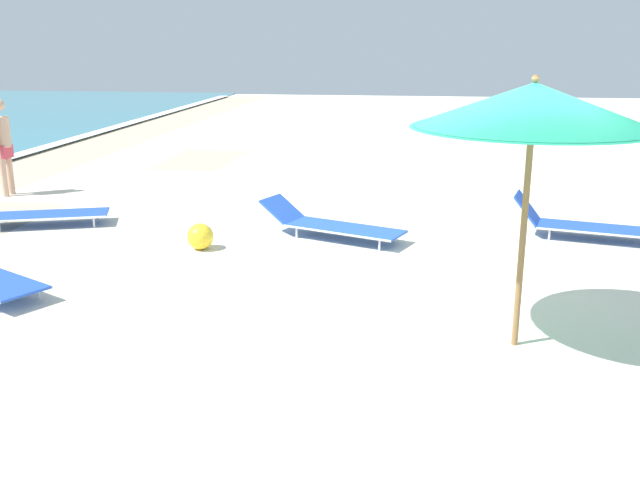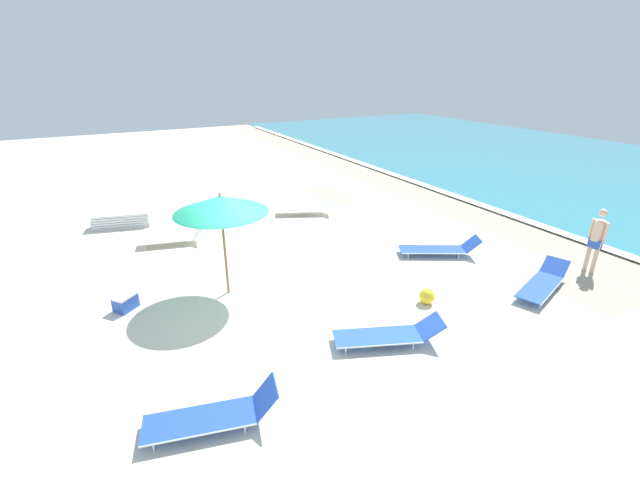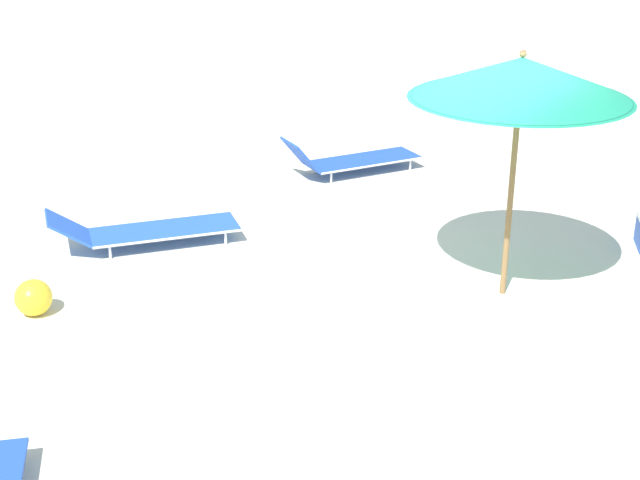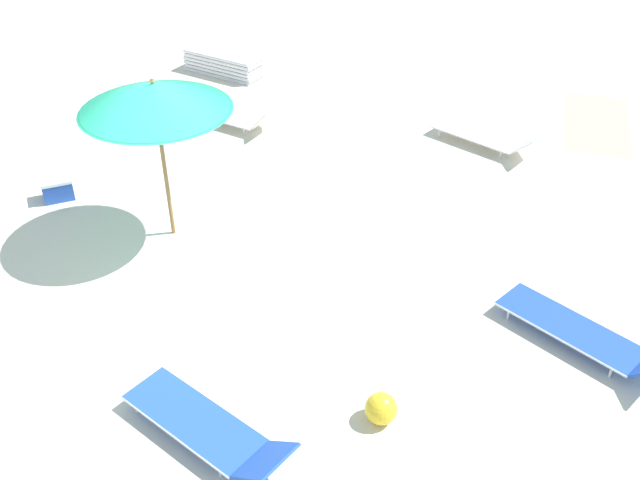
# 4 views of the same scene
# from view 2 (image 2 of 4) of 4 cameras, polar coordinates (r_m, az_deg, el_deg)

# --- Properties ---
(ground_plane) EXTENTS (60.00, 60.00, 0.16)m
(ground_plane) POSITION_cam_2_polar(r_m,az_deg,el_deg) (10.41, -8.33, -8.12)
(ground_plane) COLOR beige
(beach_umbrella) EXTENTS (2.15, 2.15, 2.52)m
(beach_umbrella) POSITION_cam_2_polar(r_m,az_deg,el_deg) (9.88, -13.12, 4.61)
(beach_umbrella) COLOR olive
(beach_umbrella) RESTS_ON ground_plane
(lounger_stack) EXTENTS (1.05, 1.98, 0.49)m
(lounger_stack) POSITION_cam_2_polar(r_m,az_deg,el_deg) (16.10, -24.94, 2.49)
(lounger_stack) COLOR white
(lounger_stack) RESTS_ON ground_plane
(sun_lounger_under_umbrella) EXTENTS (1.36, 2.24, 0.50)m
(sun_lounger_under_umbrella) POSITION_cam_2_polar(r_m,az_deg,el_deg) (8.79, 9.11, -12.30)
(sun_lounger_under_umbrella) COLOR blue
(sun_lounger_under_umbrella) RESTS_ON ground_plane
(sun_lounger_beside_umbrella) EXTENTS (1.62, 2.27, 0.56)m
(sun_lounger_beside_umbrella) POSITION_cam_2_polar(r_m,az_deg,el_deg) (12.89, 15.67, -1.08)
(sun_lounger_beside_umbrella) COLOR blue
(sun_lounger_beside_umbrella) RESTS_ON ground_plane
(sun_lounger_near_water_left) EXTENTS (1.42, 2.19, 0.56)m
(sun_lounger_near_water_left) POSITION_cam_2_polar(r_m,az_deg,el_deg) (15.83, -1.80, 4.19)
(sun_lounger_near_water_left) COLOR white
(sun_lounger_near_water_left) RESTS_ON ground_plane
(sun_lounger_near_water_right) EXTENTS (1.06, 2.12, 0.61)m
(sun_lounger_near_water_right) POSITION_cam_2_polar(r_m,az_deg,el_deg) (7.23, -13.93, -21.69)
(sun_lounger_near_water_right) COLOR blue
(sun_lounger_near_water_right) RESTS_ON ground_plane
(sun_lounger_mid_beach_solo) EXTENTS (1.30, 2.30, 0.50)m
(sun_lounger_mid_beach_solo) POSITION_cam_2_polar(r_m,az_deg,el_deg) (11.88, 27.59, -5.04)
(sun_lounger_mid_beach_solo) COLOR blue
(sun_lounger_mid_beach_solo) RESTS_ON ground_plane
(sun_lounger_mid_beach_pair_a) EXTENTS (1.05, 2.08, 0.59)m
(sun_lounger_mid_beach_pair_a) POSITION_cam_2_polar(r_m,az_deg,el_deg) (13.93, -18.86, 0.36)
(sun_lounger_mid_beach_pair_a) COLOR white
(sun_lounger_mid_beach_pair_a) RESTS_ON ground_plane
(beachgoer_wading_adult) EXTENTS (0.45, 0.27, 1.76)m
(beachgoer_wading_adult) POSITION_cam_2_polar(r_m,az_deg,el_deg) (13.27, 32.98, 0.37)
(beachgoer_wading_adult) COLOR beige
(beachgoer_wading_adult) RESTS_ON ground_plane
(beach_ball) EXTENTS (0.37, 0.37, 0.37)m
(beach_ball) POSITION_cam_2_polar(r_m,az_deg,el_deg) (10.30, 14.07, -7.29)
(beach_ball) COLOR yellow
(beach_ball) RESTS_ON ground_plane
(cooler_box) EXTENTS (0.59, 0.61, 0.37)m
(cooler_box) POSITION_cam_2_polar(r_m,az_deg,el_deg) (10.72, -24.51, -7.51)
(cooler_box) COLOR blue
(cooler_box) RESTS_ON ground_plane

